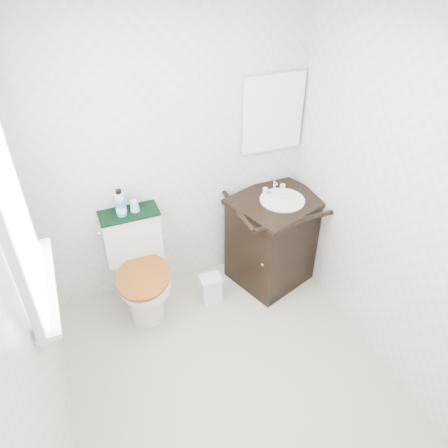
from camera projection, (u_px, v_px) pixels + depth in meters
floor at (233, 379)px, 3.14m from camera, size 2.40×2.40×0.00m
ceiling at (240, 17)px, 1.74m from camera, size 2.40×2.40×0.00m
wall_back at (174, 158)px, 3.35m from camera, size 2.40×0.00×2.40m
wall_left at (26, 303)px, 2.11m from camera, size 0.00×2.40×2.40m
wall_right at (394, 210)px, 2.77m from camera, size 0.00×2.40×2.40m
window at (12, 215)px, 2.10m from camera, size 0.02×0.70×0.90m
mirror at (273, 113)px, 3.43m from camera, size 0.50×0.02×0.60m
toilet at (140, 272)px, 3.53m from camera, size 0.52×0.69×0.86m
vanity at (274, 237)px, 3.80m from camera, size 0.86×0.80×0.92m
trash_bin at (211, 289)px, 3.71m from camera, size 0.18×0.15×0.26m
towel at (129, 213)px, 3.33m from camera, size 0.46×0.22×0.02m
mouthwash_bottle at (120, 204)px, 3.24m from camera, size 0.08×0.08×0.22m
cup at (135, 206)px, 3.32m from camera, size 0.07×0.07×0.09m
soap_bar at (268, 193)px, 3.64m from camera, size 0.07×0.05×0.02m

